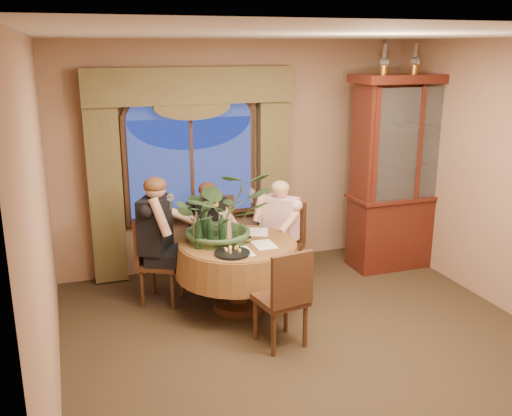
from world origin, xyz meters
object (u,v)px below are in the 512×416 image
object	(u,v)px
oil_lamp_center	(415,59)
stoneware_vase	(225,226)
person_scarf	(208,232)
olive_bowl	(244,239)
china_cabinet	(407,173)
chair_back_right	(221,240)
dining_table	(238,275)
oil_lamp_left	(384,59)
person_pink	(280,232)
wine_bottle_4	(204,225)
wine_bottle_0	(197,227)
chair_front_left	(280,297)
centerpiece_plant	(221,179)
wine_bottle_2	(210,231)
oil_lamp_right	(445,59)
person_back	(156,241)
wine_bottle_3	(198,233)
chair_right	(281,244)
wine_bottle_1	(222,231)
chair_back	(162,261)

from	to	relation	value
oil_lamp_center	stoneware_vase	xyz separation A→B (m)	(-2.49, -0.44, -1.67)
person_scarf	olive_bowl	world-z (taller)	person_scarf
china_cabinet	chair_back_right	world-z (taller)	china_cabinet
dining_table	oil_lamp_left	size ratio (longest dim) A/B	3.87
person_pink	china_cabinet	bearing A→B (deg)	-126.66
stoneware_vase	wine_bottle_4	xyz separation A→B (m)	(-0.20, 0.07, 0.02)
wine_bottle_4	wine_bottle_0	bearing A→B (deg)	-147.05
olive_bowl	wine_bottle_0	size ratio (longest dim) A/B	0.49
china_cabinet	chair_front_left	world-z (taller)	china_cabinet
person_scarf	centerpiece_plant	distance (m)	1.04
wine_bottle_0	wine_bottle_2	world-z (taller)	same
oil_lamp_right	person_back	xyz separation A→B (m)	(-3.58, -0.13, -1.86)
wine_bottle_2	china_cabinet	bearing A→B (deg)	12.59
wine_bottle_0	wine_bottle_3	distance (m)	0.18
centerpiece_plant	chair_right	bearing A→B (deg)	23.64
stoneware_vase	olive_bowl	world-z (taller)	stoneware_vase
centerpiece_plant	wine_bottle_1	xyz separation A→B (m)	(-0.06, -0.20, -0.49)
oil_lamp_center	chair_front_left	world-z (taller)	oil_lamp_center
oil_lamp_right	wine_bottle_1	bearing A→B (deg)	-168.18
chair_back_right	person_back	xyz separation A→B (m)	(-0.84, -0.45, 0.23)
wine_bottle_4	olive_bowl	bearing A→B (deg)	-28.64
person_back	wine_bottle_1	xyz separation A→B (m)	(0.60, -0.49, 0.21)
chair_back	wine_bottle_4	size ratio (longest dim) A/B	2.91
chair_back_right	oil_lamp_right	bearing A→B (deg)	177.03
chair_back_right	wine_bottle_0	world-z (taller)	wine_bottle_0
oil_lamp_center	centerpiece_plant	bearing A→B (deg)	-170.49
chair_right	chair_back	xyz separation A→B (m)	(-1.41, -0.07, 0.00)
oil_lamp_center	olive_bowl	world-z (taller)	oil_lamp_center
dining_table	china_cabinet	distance (m)	2.58
person_pink	wine_bottle_2	size ratio (longest dim) A/B	3.77
chair_front_left	olive_bowl	distance (m)	0.89
oil_lamp_left	person_scarf	bearing A→B (deg)	172.86
dining_table	chair_front_left	size ratio (longest dim) A/B	1.37
person_pink	chair_back	bearing A→B (deg)	56.73
china_cabinet	wine_bottle_1	size ratio (longest dim) A/B	7.27
china_cabinet	chair_right	bearing A→B (deg)	-177.76
wine_bottle_3	wine_bottle_1	bearing A→B (deg)	-2.12
stoneware_vase	wine_bottle_4	bearing A→B (deg)	161.32
china_cabinet	person_pink	xyz separation A→B (m)	(-1.69, -0.03, -0.58)
dining_table	person_scarf	bearing A→B (deg)	97.89
olive_bowl	wine_bottle_1	distance (m)	0.29
person_scarf	stoneware_vase	distance (m)	0.76
chair_right	oil_lamp_center	bearing A→B (deg)	-123.91
wine_bottle_1	oil_lamp_center	bearing A→B (deg)	13.67
oil_lamp_left	wine_bottle_2	xyz separation A→B (m)	(-2.27, -0.60, -1.65)
person_pink	person_scarf	xyz separation A→B (m)	(-0.80, 0.29, -0.01)
wine_bottle_1	china_cabinet	bearing A→B (deg)	13.67
centerpiece_plant	wine_bottle_0	distance (m)	0.56
oil_lamp_center	dining_table	bearing A→B (deg)	-166.73
china_cabinet	chair_front_left	size ratio (longest dim) A/B	2.50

